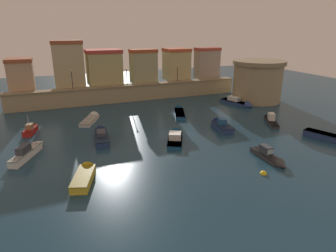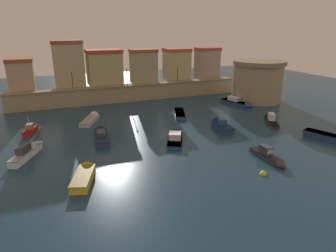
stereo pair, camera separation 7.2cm
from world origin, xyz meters
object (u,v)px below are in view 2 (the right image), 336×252
Objects in this scene: moored_boat_1 at (175,136)px; moored_boat_7 at (101,135)px; moored_boat_9 at (271,157)px; moored_boat_11 at (28,151)px; quay_lamp_0 at (72,76)px; fortress_tower at (258,81)px; moored_boat_3 at (32,129)px; moored_boat_6 at (239,103)px; moored_boat_5 at (328,137)px; quay_lamp_2 at (178,71)px; moored_boat_10 at (270,119)px; moored_boat_8 at (92,118)px; moored_boat_2 at (85,174)px; moored_boat_0 at (179,111)px; mooring_buoy_0 at (263,174)px; moored_boat_4 at (220,125)px; quay_lamp_1 at (127,74)px.

moored_boat_7 is at bearing 92.34° from moored_boat_1.
moored_boat_11 reaches higher than moored_boat_9.
moored_boat_11 is at bearing -108.04° from quay_lamp_0.
moored_boat_3 is (-42.27, -3.52, -3.64)m from fortress_tower.
moored_boat_7 is (-9.33, 4.05, 0.11)m from moored_boat_1.
quay_lamp_0 is 32.35m from moored_boat_6.
moored_boat_9 reaches higher than moored_boat_5.
moored_boat_10 is at bearing -73.70° from quay_lamp_2.
moored_boat_3 is 37.03m from moored_boat_6.
moored_boat_11 is (-35.44, 0.10, 0.16)m from moored_boat_10.
moored_boat_6 is 1.10× the size of moored_boat_8.
quay_lamp_0 is at bearing -156.38° from moored_boat_5.
moored_boat_10 reaches higher than moored_boat_2.
moored_boat_0 reaches higher than mooring_buoy_0.
mooring_buoy_0 is at bearing -45.23° from moored_boat_6.
moored_boat_6 is at bearing -71.10° from moored_boat_3.
moored_boat_8 is at bearing -107.28° from moored_boat_6.
moored_boat_8 is at bearing -80.37° from quay_lamp_0.
moored_boat_4 reaches higher than moored_boat_7.
moored_boat_0 is (6.11, -12.28, -5.28)m from quay_lamp_1.
moored_boat_7 is at bearing -133.07° from moored_boat_5.
moored_boat_0 is at bearing -172.46° from fortress_tower.
moored_boat_6 is at bearing -31.32° from moored_boat_1.
fortress_tower is 2.90× the size of quay_lamp_0.
moored_boat_1 is 8.22m from moored_boat_4.
moored_boat_11 reaches higher than moored_boat_6.
moored_boat_1 is (-10.63, -23.59, -5.16)m from quay_lamp_2.
quay_lamp_1 is at bearing 97.82° from mooring_buoy_0.
moored_boat_8 is at bearing -142.98° from moored_boat_9.
moored_boat_8 reaches higher than mooring_buoy_0.
moored_boat_10 is at bearing -38.32° from quay_lamp_0.
quay_lamp_1 is at bearing 66.25° from moored_boat_10.
moored_boat_4 is at bearing -142.88° from fortress_tower.
quay_lamp_2 is 0.47× the size of moored_boat_11.
moored_boat_5 is 15.22m from mooring_buoy_0.
quay_lamp_0 is 0.62× the size of moored_boat_9.
quay_lamp_0 reaches higher than mooring_buoy_0.
quay_lamp_2 is 0.44× the size of moored_boat_0.
quay_lamp_0 is 0.52× the size of moored_boat_1.
quay_lamp_1 is 0.57× the size of moored_boat_5.
moored_boat_1 is 1.22× the size of moored_boat_4.
quay_lamp_0 is 26.59m from moored_boat_1.
moored_boat_0 is at bearing -41.73° from moored_boat_11.
quay_lamp_1 is 0.74× the size of moored_boat_3.
mooring_buoy_0 is (-12.68, -13.98, -0.42)m from moored_boat_10.
moored_boat_1 is at bearing -68.62° from moored_boat_11.
moored_boat_11 is at bearing -124.12° from moored_boat_5.
moored_boat_7 reaches higher than moored_boat_2.
moored_boat_9 is (-0.69, -12.04, -0.09)m from moored_boat_4.
moored_boat_7 is (-28.30, 12.14, 0.05)m from moored_boat_5.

